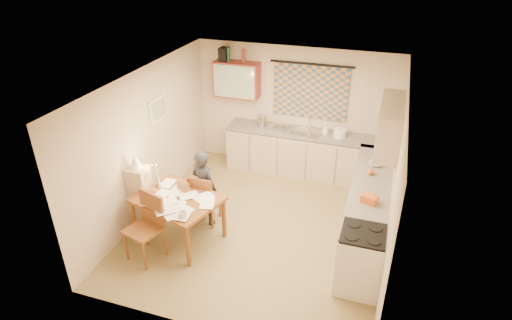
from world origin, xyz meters
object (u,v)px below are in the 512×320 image
(counter_right, at_px, (368,211))
(dining_table, at_px, (179,218))
(person, at_px, (204,187))
(shelf_stand, at_px, (141,198))
(stove, at_px, (360,260))
(counter_back, at_px, (309,154))
(chair_far, at_px, (206,207))

(counter_right, distance_m, dining_table, 3.00)
(person, bearing_deg, dining_table, 86.43)
(person, xyz_separation_m, shelf_stand, (-0.93, -0.45, -0.11))
(counter_right, bearing_deg, stove, -90.00)
(counter_back, bearing_deg, person, -121.72)
(person, bearing_deg, stove, -177.19)
(stove, bearing_deg, counter_back, 114.33)
(shelf_stand, bearing_deg, counter_back, 48.93)
(dining_table, bearing_deg, counter_right, 36.10)
(counter_right, xyz_separation_m, shelf_stand, (-3.54, -0.93, 0.11))
(counter_back, relative_size, dining_table, 2.22)
(counter_right, relative_size, person, 2.20)
(stove, height_order, person, person)
(dining_table, height_order, chair_far, chair_far)
(chair_far, bearing_deg, counter_back, -122.82)
(counter_back, height_order, person, person)
(counter_right, relative_size, dining_table, 1.99)
(dining_table, bearing_deg, stove, 12.02)
(stove, xyz_separation_m, shelf_stand, (-3.54, 0.30, 0.09))
(chair_far, bearing_deg, stove, 162.86)
(dining_table, xyz_separation_m, chair_far, (0.22, 0.53, -0.09))
(stove, relative_size, shelf_stand, 0.83)
(chair_far, height_order, person, person)
(counter_back, distance_m, counter_right, 2.10)
(person, bearing_deg, counter_right, -150.78)
(dining_table, bearing_deg, counter_back, 76.52)
(counter_right, height_order, shelf_stand, shelf_stand)
(counter_right, relative_size, shelf_stand, 2.64)
(person, bearing_deg, chair_far, -138.07)
(counter_right, bearing_deg, shelf_stand, -165.32)
(chair_far, relative_size, person, 0.69)
(dining_table, distance_m, person, 0.64)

